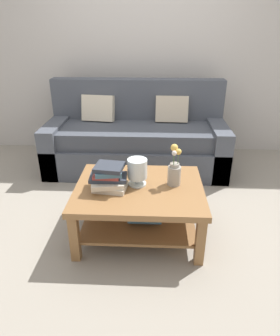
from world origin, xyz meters
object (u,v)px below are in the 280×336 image
(coffee_table, at_px, (140,200))
(glass_hurricane_vase, at_px, (137,170))
(flower_pitcher, at_px, (174,171))
(couch, at_px, (136,139))
(book_stack_main, at_px, (109,178))

(coffee_table, height_order, glass_hurricane_vase, glass_hurricane_vase)
(coffee_table, bearing_deg, glass_hurricane_vase, 116.56)
(glass_hurricane_vase, distance_m, flower_pitcher, 0.31)
(couch, relative_size, book_stack_main, 7.01)
(glass_hurricane_vase, relative_size, flower_pitcher, 0.65)
(flower_pitcher, bearing_deg, book_stack_main, -169.58)
(glass_hurricane_vase, bearing_deg, book_stack_main, -160.26)
(coffee_table, relative_size, flower_pitcher, 3.04)
(couch, distance_m, book_stack_main, 1.46)
(coffee_table, distance_m, book_stack_main, 0.34)
(couch, bearing_deg, book_stack_main, -95.61)
(book_stack_main, height_order, glass_hurricane_vase, glass_hurricane_vase)
(couch, bearing_deg, glass_hurricane_vase, -86.37)
(book_stack_main, xyz_separation_m, flower_pitcher, (0.53, 0.10, 0.03))
(book_stack_main, distance_m, glass_hurricane_vase, 0.24)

